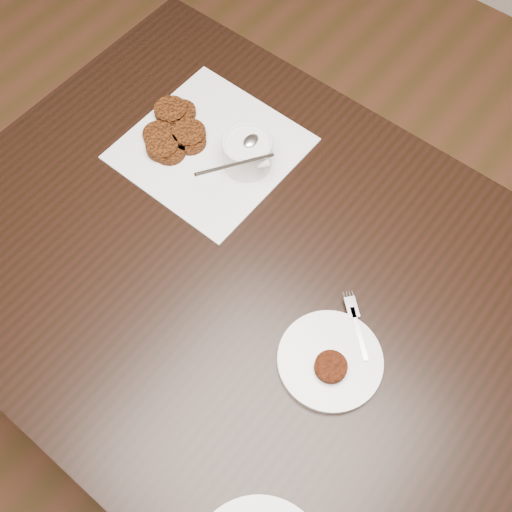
# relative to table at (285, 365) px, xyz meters

# --- Properties ---
(floor) EXTENTS (4.00, 4.00, 0.00)m
(floor) POSITION_rel_table_xyz_m (-0.01, -0.11, -0.38)
(floor) COLOR brown
(floor) RESTS_ON ground
(table) EXTENTS (1.44, 0.93, 0.75)m
(table) POSITION_rel_table_xyz_m (0.00, 0.00, 0.00)
(table) COLOR black
(table) RESTS_ON floor
(napkin) EXTENTS (0.33, 0.33, 0.00)m
(napkin) POSITION_rel_table_xyz_m (-0.34, 0.17, 0.38)
(napkin) COLOR silver
(napkin) RESTS_ON table
(sauce_ramekin) EXTENTS (0.14, 0.14, 0.14)m
(sauce_ramekin) POSITION_rel_table_xyz_m (-0.26, 0.18, 0.45)
(sauce_ramekin) COLOR silver
(sauce_ramekin) RESTS_ON napkin
(patty_cluster) EXTENTS (0.30, 0.30, 0.02)m
(patty_cluster) POSITION_rel_table_xyz_m (-0.42, 0.14, 0.39)
(patty_cluster) COLOR #672A0D
(patty_cluster) RESTS_ON napkin
(plate_with_patty) EXTENTS (0.26, 0.26, 0.03)m
(plate_with_patty) POSITION_rel_table_xyz_m (0.12, -0.05, 0.39)
(plate_with_patty) COLOR white
(plate_with_patty) RESTS_ON table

